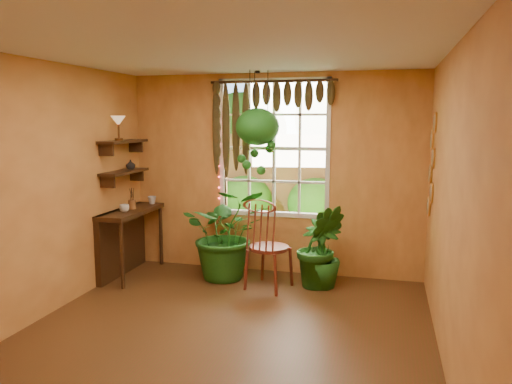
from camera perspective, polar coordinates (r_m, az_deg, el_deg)
floor at (r=5.00m, az=-3.99°, el=-16.37°), size 4.50×4.50×0.00m
ceiling at (r=4.59m, az=-4.35°, el=15.96°), size 4.50×4.50×0.00m
wall_back at (r=6.76m, az=2.01°, el=2.03°), size 4.00×0.00×4.00m
wall_left at (r=5.58m, az=-23.99°, el=-0.01°), size 0.00×4.50×4.50m
wall_right at (r=4.40m, az=21.36°, el=-1.91°), size 0.00×4.50×4.50m
window at (r=6.76m, az=2.09°, el=5.01°), size 1.52×0.10×1.86m
valance_vine at (r=6.65m, az=1.16°, el=9.93°), size 1.70×0.12×1.10m
string_lights at (r=6.87m, az=-4.30°, el=5.46°), size 0.03×0.03×1.54m
wall_plates at (r=6.14m, az=19.39°, el=2.81°), size 0.04×0.32×1.10m
counter_ledge at (r=6.97m, az=-14.79°, el=-4.70°), size 0.40×1.20×0.90m
shelf_lower at (r=6.82m, az=-14.80°, el=2.24°), size 0.25×0.90×0.04m
shelf_upper at (r=6.79m, az=-14.93°, el=5.60°), size 0.25×0.90×0.04m
backyard at (r=11.27m, az=8.40°, el=4.11°), size 14.00×10.00×12.00m
windsor_chair at (r=6.21m, az=1.32°, el=-7.65°), size 0.61×0.63×1.31m
potted_plant_left at (r=6.57m, az=-3.38°, el=-4.71°), size 1.35×1.26×1.22m
potted_plant_mid at (r=6.27m, az=7.35°, el=-6.16°), size 0.68×0.59×1.06m
potted_plant_right at (r=6.32m, az=7.48°, el=-6.97°), size 0.51×0.51×0.86m
hanging_basket at (r=6.45m, az=0.17°, el=6.87°), size 0.56×0.56×1.33m
cup_a at (r=6.66m, az=-14.81°, el=-1.81°), size 0.16×0.16×0.10m
cup_b at (r=7.21m, az=-11.80°, el=-0.92°), size 0.14×0.14×0.11m
brush_jar at (r=6.86m, az=-14.00°, el=-0.72°), size 0.10×0.10×0.36m
shelf_vase at (r=6.95m, az=-14.13°, el=3.06°), size 0.13×0.13×0.13m
tiffany_lamp at (r=6.66m, az=-15.47°, el=7.68°), size 0.19×0.19×0.32m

